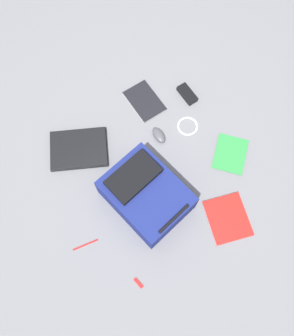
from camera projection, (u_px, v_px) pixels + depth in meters
ground_plane at (148, 172)px, 2.03m from camera, size 3.53×3.53×0.00m
backpack at (146, 194)px, 1.89m from camera, size 0.41×0.49×0.21m
laptop at (79, 149)px, 2.06m from camera, size 0.39×0.35×0.03m
book_blue at (144, 101)px, 2.17m from camera, size 0.17×0.25×0.02m
book_comic at (230, 154)px, 2.06m from camera, size 0.28×0.28×0.01m
book_red at (228, 219)px, 1.93m from camera, size 0.27×0.29×0.02m
computer_mouse at (159, 135)px, 2.09m from camera, size 0.06×0.11×0.04m
cable_coil at (188, 126)px, 2.12m from camera, size 0.12×0.12×0.01m
power_brick at (187, 94)px, 2.18m from camera, size 0.07×0.14×0.03m
pen_black at (85, 245)px, 1.89m from camera, size 0.14×0.03×0.01m
usb_stick at (138, 283)px, 1.83m from camera, size 0.03×0.06×0.01m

